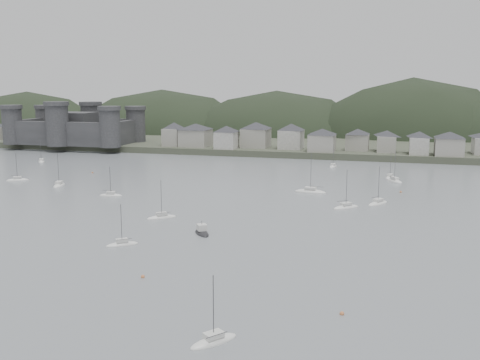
% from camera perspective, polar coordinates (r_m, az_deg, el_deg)
% --- Properties ---
extents(ground, '(900.00, 900.00, 0.00)m').
position_cam_1_polar(ground, '(95.32, -12.71, -10.95)').
color(ground, slate).
rests_on(ground, ground).
extents(far_shore_land, '(900.00, 250.00, 3.00)m').
position_cam_1_polar(far_shore_land, '(376.82, 9.25, 4.77)').
color(far_shore_land, '#383D2D').
rests_on(far_shore_land, ground).
extents(forested_ridge, '(851.55, 103.94, 102.57)m').
position_cam_1_polar(forested_ridge, '(352.32, 9.48, 2.33)').
color(forested_ridge, black).
rests_on(forested_ridge, ground).
extents(castle, '(66.00, 43.00, 20.00)m').
position_cam_1_polar(castle, '(306.11, -16.51, 5.15)').
color(castle, '#313133').
rests_on(castle, far_shore_land).
extents(waterfront_town, '(451.48, 28.46, 12.92)m').
position_cam_1_polar(waterfront_town, '(262.52, 17.41, 3.91)').
color(waterfront_town, '#98968B').
rests_on(waterfront_town, far_shore_land).
extents(sailboat_lead, '(7.55, 6.15, 10.25)m').
position_cam_1_polar(sailboat_lead, '(210.91, -21.80, 0.00)').
color(sailboat_lead, silver).
rests_on(sailboat_lead, ground).
extents(moored_fleet, '(244.16, 177.03, 13.74)m').
position_cam_1_polar(moored_fleet, '(145.28, -1.84, -3.44)').
color(moored_fleet, silver).
rests_on(moored_fleet, ground).
extents(motor_launch_far, '(6.16, 7.26, 3.71)m').
position_cam_1_polar(motor_launch_far, '(126.81, -3.92, -5.37)').
color(motor_launch_far, black).
rests_on(motor_launch_far, ground).
extents(mooring_buoys, '(147.08, 108.46, 0.70)m').
position_cam_1_polar(mooring_buoys, '(140.15, 5.29, -3.98)').
color(mooring_buoys, '#C37241').
rests_on(mooring_buoys, ground).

